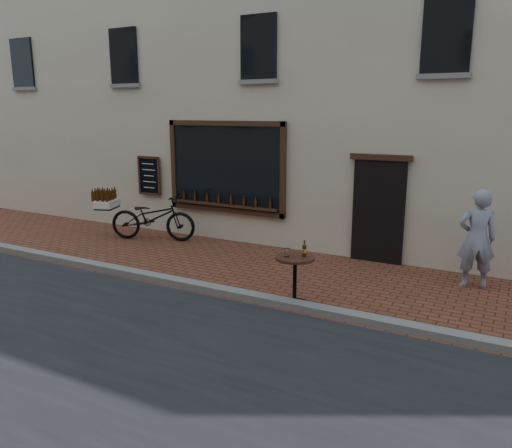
% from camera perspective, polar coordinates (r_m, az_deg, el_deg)
% --- Properties ---
extents(ground, '(90.00, 90.00, 0.00)m').
position_cam_1_polar(ground, '(8.89, -4.60, -8.35)').
color(ground, brown).
rests_on(ground, ground).
extents(kerb, '(90.00, 0.25, 0.12)m').
position_cam_1_polar(kerb, '(9.03, -3.91, -7.60)').
color(kerb, slate).
rests_on(kerb, ground).
extents(shop_building, '(28.00, 6.20, 10.00)m').
position_cam_1_polar(shop_building, '(14.30, 10.17, 19.85)').
color(shop_building, beige).
rests_on(shop_building, ground).
extents(cargo_bicycle, '(2.61, 1.48, 1.23)m').
position_cam_1_polar(cargo_bicycle, '(12.84, -11.90, 0.80)').
color(cargo_bicycle, black).
rests_on(cargo_bicycle, ground).
extents(bistro_table, '(0.66, 0.66, 1.13)m').
position_cam_1_polar(bistro_table, '(8.37, 4.49, -5.32)').
color(bistro_table, black).
rests_on(bistro_table, ground).
extents(pedestrian, '(0.78, 0.63, 1.84)m').
position_cam_1_polar(pedestrian, '(9.95, 23.91, -1.57)').
color(pedestrian, gray).
rests_on(pedestrian, ground).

